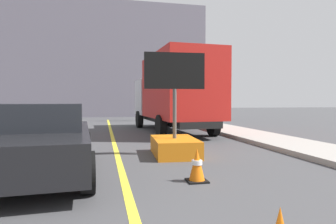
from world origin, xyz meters
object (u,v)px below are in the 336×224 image
Objects in this scene: highway_guide_sign at (178,73)px; arrow_board_trailer at (175,137)px; pickup_car at (36,139)px; traffic_cone_mid_lane at (197,165)px; box_truck at (174,92)px.

arrow_board_trailer is at bearing -104.69° from highway_guide_sign.
pickup_car is 3.15m from traffic_cone_mid_lane.
highway_guide_sign is (2.03, 7.17, 1.57)m from box_truck.
box_truck is 8.47m from pickup_car.
highway_guide_sign reaches higher than box_truck.
arrow_board_trailer is 6.00m from box_truck.
arrow_board_trailer reaches higher than pickup_car.
pickup_car is at bearing -114.46° from highway_guide_sign.
box_truck is at bearing 79.29° from traffic_cone_mid_lane.
box_truck is 7.61m from highway_guide_sign.
arrow_board_trailer is 0.54× the size of highway_guide_sign.
arrow_board_trailer is 0.59× the size of pickup_car.
arrow_board_trailer is at bearing 24.40° from pickup_car.
pickup_car is at bearing -155.60° from arrow_board_trailer.
highway_guide_sign is 16.15m from traffic_cone_mid_lane.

